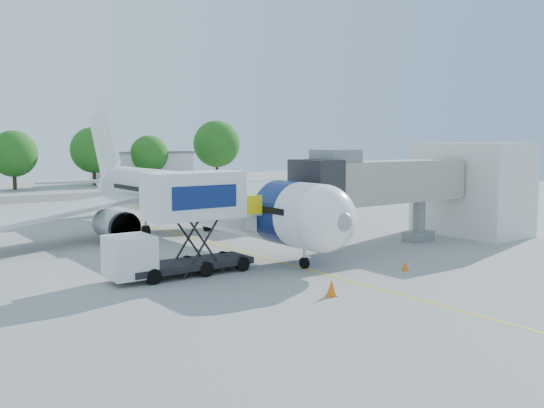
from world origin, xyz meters
TOP-DOWN VIEW (x-y plane):
  - ground at (0.00, 0.00)m, footprint 160.00×160.00m
  - guidance_line at (0.00, 0.00)m, footprint 0.15×70.00m
  - taxiway_strip at (0.00, 42.00)m, footprint 120.00×10.00m
  - aircraft at (0.00, 4.12)m, footprint 34.17×37.73m
  - jet_bridge at (7.99, -7.00)m, footprint 13.90×3.20m
  - terminal_stub at (18.50, -7.00)m, footprint 5.00×8.00m
  - catering_hiloader at (-6.26, -7.00)m, footprint 8.50×2.44m
  - ground_tug at (4.41, -15.11)m, footprint 3.85×2.32m
  - safety_cone_a at (4.17, -13.20)m, footprint 0.38×0.38m
  - safety_cone_b at (-2.83, -14.99)m, footprint 0.50×0.50m
  - outbuilding_right at (22.00, 62.00)m, footprint 16.40×7.40m
  - tree_d at (0.14, 57.97)m, footprint 6.78×6.78m
  - tree_e at (12.55, 59.41)m, footprint 7.31×7.31m
  - tree_f at (21.60, 58.43)m, footprint 6.31×6.31m
  - tree_g at (35.45, 59.72)m, footprint 8.46×8.46m

SIDE VIEW (x-z plane):
  - ground at x=0.00m, z-range 0.00..0.00m
  - taxiway_strip at x=0.00m, z-range 0.00..0.01m
  - guidance_line at x=0.00m, z-range 0.00..0.01m
  - safety_cone_a at x=4.17m, z-range -0.01..0.59m
  - safety_cone_b at x=-2.83m, z-range -0.02..0.77m
  - ground_tug at x=4.41m, z-range 0.04..1.49m
  - outbuilding_right at x=22.00m, z-range 0.01..5.31m
  - catering_hiloader at x=-6.26m, z-range 0.01..5.51m
  - aircraft at x=0.00m, z-range -2.73..8.62m
  - terminal_stub at x=18.50m, z-range 0.00..7.00m
  - jet_bridge at x=7.99m, z-range 1.04..7.64m
  - tree_f at x=21.60m, z-range 0.86..8.90m
  - tree_d at x=0.14m, z-range 0.92..9.56m
  - tree_e at x=12.55m, z-range 1.00..10.32m
  - tree_g at x=35.45m, z-range 1.15..11.94m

